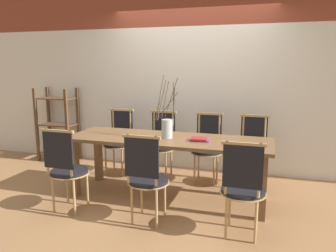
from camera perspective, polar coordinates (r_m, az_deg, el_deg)
The scene contains 13 objects.
ground_plane at distance 4.28m, azimuth 0.00°, elevation -12.20°, with size 16.00×16.00×0.00m, color #9E7047.
wall_rear at distance 5.17m, azimuth 4.26°, elevation 9.93°, with size 12.00×0.06×3.20m.
dining_table at distance 4.07m, azimuth 0.00°, elevation -3.55°, with size 2.51×0.81×0.77m.
chair_near_leftend at distance 3.89m, azimuth -17.27°, elevation -6.88°, with size 0.45×0.45×0.98m.
chair_near_left at distance 3.45m, azimuth -3.75°, elevation -8.65°, with size 0.45×0.45×0.98m.
chair_near_center at distance 3.25m, azimuth 12.91°, elevation -10.17°, with size 0.45×0.45×0.98m.
chair_far_leftend at distance 5.14m, azimuth -8.56°, elevation -2.28°, with size 0.45×0.45×0.98m.
chair_far_left at distance 4.88m, azimuth -1.25°, elevation -2.85°, with size 0.45×0.45×0.98m.
chair_far_center at distance 4.71m, azimuth 6.84°, elevation -3.42°, with size 0.45×0.45×0.98m.
chair_far_right at distance 4.64m, azimuth 14.54°, elevation -3.90°, with size 0.45×0.45×0.98m.
vase_centerpiece at distance 4.02m, azimuth -0.17°, elevation -0.21°, with size 0.26×0.26×0.77m.
book_stack at distance 3.91m, azimuth 5.46°, elevation -2.33°, with size 0.24×0.19×0.03m.
shelving_rack at distance 6.01m, azimuth -18.65°, elevation 0.20°, with size 0.65×0.38×1.27m.
Camera 1 is at (1.18, -3.76, 1.66)m, focal length 35.00 mm.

